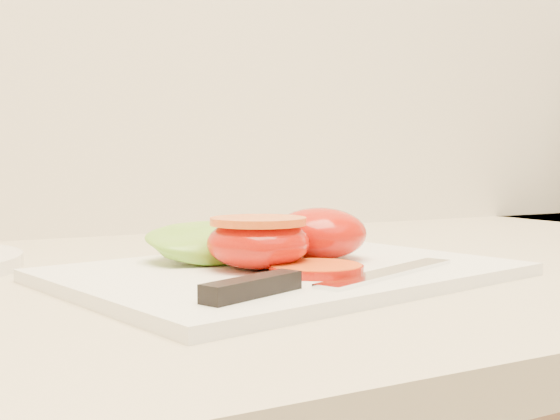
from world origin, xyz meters
name	(u,v)px	position (x,y,z in m)	size (l,w,h in m)	color
cutting_board	(286,272)	(-0.46, 1.61, 0.94)	(0.35, 0.25, 0.01)	white
tomato_half_dome	(319,233)	(-0.42, 1.63, 0.96)	(0.08, 0.08, 0.04)	red
tomato_half_cut	(258,241)	(-0.49, 1.61, 0.96)	(0.08, 0.08, 0.04)	red
tomato_slice_0	(316,269)	(-0.46, 1.57, 0.94)	(0.07, 0.07, 0.01)	orange
lettuce_leaf_0	(219,243)	(-0.49, 1.68, 0.95)	(0.14, 0.10, 0.03)	#77C534
lettuce_leaf_1	(255,241)	(-0.45, 1.69, 0.95)	(0.11, 0.08, 0.02)	#77C534
knife	(312,281)	(-0.49, 1.52, 0.94)	(0.25, 0.09, 0.01)	silver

